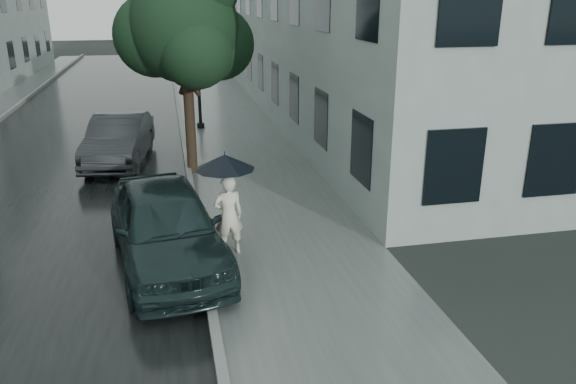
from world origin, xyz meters
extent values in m
plane|color=black|center=(0.00, 0.00, 0.00)|extent=(120.00, 120.00, 0.00)
cube|color=slate|center=(0.25, 12.00, 0.00)|extent=(3.50, 60.00, 0.01)
cube|color=slate|center=(-1.57, 12.00, 0.07)|extent=(0.15, 60.00, 0.15)
cube|color=black|center=(-5.08, 12.00, 0.00)|extent=(6.85, 60.00, 0.00)
cube|color=#94A29E|center=(5.50, 19.50, 4.50)|extent=(7.00, 36.00, 9.00)
cube|color=black|center=(2.02, 19.50, 4.50)|extent=(0.08, 32.40, 7.20)
cube|color=black|center=(-10.32, 30.00, 4.00)|extent=(0.08, 16.20, 6.40)
imported|color=beige|center=(-1.04, 1.91, 0.79)|extent=(0.62, 0.45, 1.56)
cylinder|color=black|center=(-1.08, 1.87, 1.36)|extent=(0.02, 0.02, 0.71)
cone|color=black|center=(-1.08, 1.87, 1.86)|extent=(1.35, 1.35, 0.28)
cylinder|color=black|center=(-1.08, 1.87, 2.02)|extent=(0.02, 0.02, 0.08)
cylinder|color=black|center=(-1.08, 1.87, 0.98)|extent=(0.03, 0.03, 0.06)
cylinder|color=#332619|center=(-1.45, 7.43, 1.41)|extent=(0.28, 0.28, 2.82)
sphere|color=#17341B|center=(-1.45, 7.43, 3.92)|extent=(2.86, 2.86, 2.86)
sphere|color=#17341B|center=(-0.56, 7.76, 3.48)|extent=(1.97, 1.97, 1.97)
sphere|color=#17341B|center=(-2.22, 7.87, 3.71)|extent=(2.20, 2.20, 2.20)
sphere|color=#17341B|center=(-1.24, 6.66, 3.37)|extent=(1.86, 1.86, 1.86)
cylinder|color=black|center=(-0.85, 12.99, 2.47)|extent=(0.12, 0.12, 4.94)
cylinder|color=black|center=(-0.85, 12.99, 0.10)|extent=(0.28, 0.28, 0.20)
imported|color=black|center=(-2.20, 1.68, 0.77)|extent=(2.47, 4.72, 1.53)
imported|color=#25282A|center=(-3.50, 8.87, 0.70)|extent=(2.00, 4.38, 1.39)
camera|label=1|loc=(-2.02, -7.97, 4.72)|focal=35.00mm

